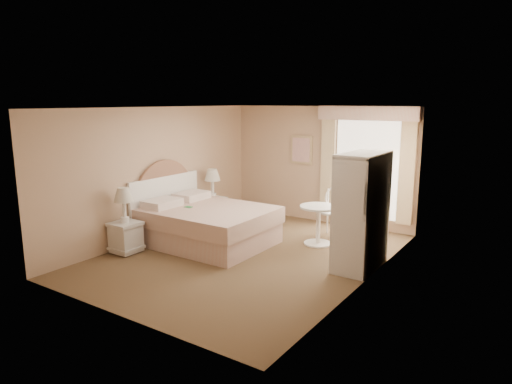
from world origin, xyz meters
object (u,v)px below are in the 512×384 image
Objects in this scene: nightstand_far at (213,203)px; armoire at (361,221)px; bed at (202,222)px; cafe_chair at (333,208)px; round_table at (318,219)px; nightstand_near at (125,229)px.

armoire reaches higher than nightstand_far.
cafe_chair is at bearing 43.12° from bed.
armoire is at bearing -12.32° from nightstand_far.
bed is at bearing -133.15° from cafe_chair.
nightstand_far is 2.63m from cafe_chair.
round_table is at bearing -86.58° from cafe_chair.
round_table is 0.75× the size of cafe_chair.
nightstand_near is 0.98× the size of nightstand_far.
bed is 2.15m from round_table.
bed is at bearing -172.07° from armoire.
nightstand_far is 3.75m from armoire.
nightstand_near is (-0.73, -1.20, 0.05)m from bed.
cafe_chair is 1.72m from armoire.
nightstand_far is 0.63× the size of armoire.
armoire is (3.65, 1.60, 0.33)m from nightstand_near.
nightstand_far is (-0.73, 1.20, 0.06)m from bed.
nightstand_far reaches higher than round_table.
round_table is 1.31m from armoire.
cafe_chair is at bearing 11.55° from nightstand_far.
armoire reaches higher than bed.
cafe_chair is (2.58, 2.93, 0.14)m from nightstand_near.
round_table is at bearing 30.75° from bed.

